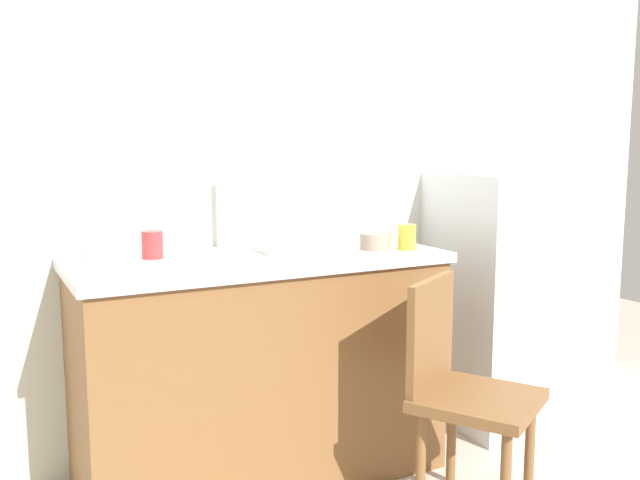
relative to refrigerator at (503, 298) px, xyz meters
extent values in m
cube|color=silver|center=(-1.21, 0.33, 0.63)|extent=(4.80, 0.10, 2.49)
cube|color=brown|center=(-1.30, -0.02, -0.17)|extent=(1.44, 0.60, 0.89)
cube|color=#B7B7BC|center=(-1.30, -0.02, 0.30)|extent=(1.48, 0.64, 0.04)
cylinder|color=#B7B7BC|center=(-1.37, 0.23, 0.46)|extent=(0.02, 0.02, 0.30)
cube|color=silver|center=(0.00, 0.00, 0.00)|extent=(0.61, 0.56, 1.23)
cylinder|color=brown|center=(-0.55, -0.78, -0.39)|extent=(0.04, 0.04, 0.45)
cylinder|color=brown|center=(-0.97, -0.68, -0.39)|extent=(0.04, 0.04, 0.45)
cylinder|color=brown|center=(-0.71, -0.52, -0.39)|extent=(0.04, 0.04, 0.45)
cube|color=brown|center=(-0.76, -0.73, -0.14)|extent=(0.55, 0.55, 0.04)
cube|color=brown|center=(-0.86, -0.57, 0.08)|extent=(0.32, 0.21, 0.40)
cube|color=white|center=(-1.14, 0.01, 0.34)|extent=(0.28, 0.20, 0.05)
cylinder|color=gray|center=(-0.80, -0.10, 0.35)|extent=(0.13, 0.13, 0.07)
cylinder|color=yellow|center=(-0.70, -0.17, 0.37)|extent=(0.07, 0.07, 0.10)
cylinder|color=white|center=(-1.93, -0.02, 0.36)|extent=(0.07, 0.07, 0.09)
cylinder|color=red|center=(-1.70, 0.10, 0.37)|extent=(0.08, 0.08, 0.11)
camera|label=1|loc=(-2.33, -2.55, 0.76)|focal=38.92mm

